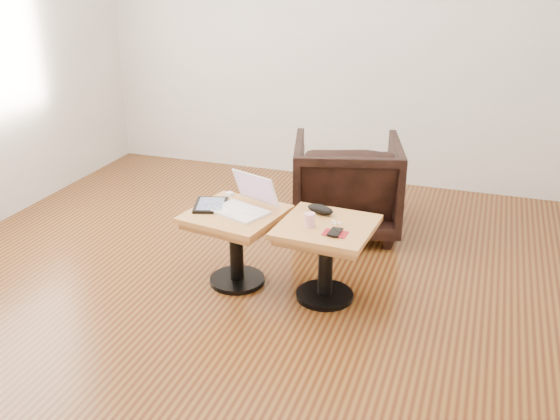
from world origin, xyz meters
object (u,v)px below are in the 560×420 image
(laptop, at_px, (245,204))
(armchair, at_px, (346,185))
(side_table_right, at_px, (326,243))
(striped_cup, at_px, (310,220))
(side_table_left, at_px, (236,230))

(laptop, relative_size, armchair, 0.53)
(side_table_right, xyz_separation_m, striped_cup, (-0.09, -0.06, 0.16))
(side_table_left, distance_m, laptop, 0.18)
(side_table_left, bearing_deg, striped_cup, 2.82)
(side_table_left, xyz_separation_m, laptop, (0.05, 0.04, 0.16))
(side_table_right, xyz_separation_m, laptop, (-0.52, 0.04, 0.16))
(side_table_left, xyz_separation_m, side_table_right, (0.57, -0.00, 0.00))
(striped_cup, bearing_deg, armchair, 91.76)
(side_table_right, height_order, striped_cup, striped_cup)
(armchair, bearing_deg, striped_cup, 76.67)
(side_table_left, distance_m, striped_cup, 0.51)
(side_table_left, height_order, side_table_right, same)
(side_table_left, bearing_deg, laptop, 47.68)
(side_table_left, height_order, laptop, laptop)
(laptop, distance_m, armchair, 1.07)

